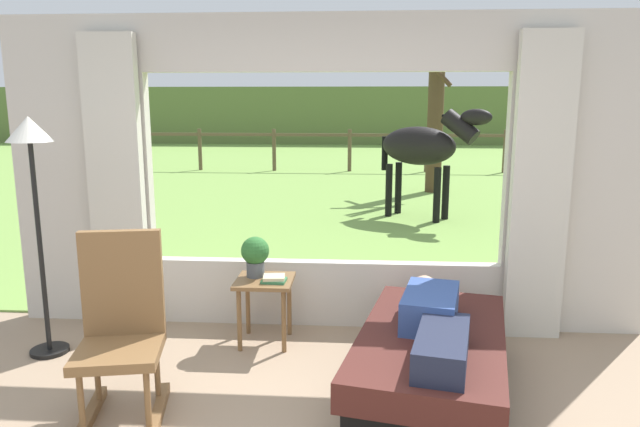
{
  "coord_description": "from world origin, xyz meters",
  "views": [
    {
      "loc": [
        0.3,
        -2.46,
        1.89
      ],
      "look_at": [
        0.0,
        1.8,
        1.05
      ],
      "focal_mm": 32.72,
      "sensor_mm": 36.0,
      "label": 1
    }
  ],
  "objects_px": {
    "book_stack": "(274,279)",
    "pasture_tree": "(436,110)",
    "reclining_person": "(434,320)",
    "side_table": "(265,291)",
    "horse": "(423,147)",
    "rocking_chair": "(121,328)",
    "potted_plant": "(255,254)",
    "floor_lamp_left": "(32,165)",
    "recliner_sofa": "(431,361)"
  },
  "relations": [
    {
      "from": "floor_lamp_left",
      "to": "reclining_person",
      "type": "bearing_deg",
      "value": -9.4
    },
    {
      "from": "recliner_sofa",
      "to": "rocking_chair",
      "type": "xyz_separation_m",
      "value": [
        -1.89,
        -0.38,
        0.33
      ]
    },
    {
      "from": "side_table",
      "to": "floor_lamp_left",
      "type": "relative_size",
      "value": 0.29
    },
    {
      "from": "recliner_sofa",
      "to": "pasture_tree",
      "type": "height_order",
      "value": "pasture_tree"
    },
    {
      "from": "rocking_chair",
      "to": "book_stack",
      "type": "relative_size",
      "value": 5.93
    },
    {
      "from": "reclining_person",
      "to": "floor_lamp_left",
      "type": "relative_size",
      "value": 0.81
    },
    {
      "from": "potted_plant",
      "to": "floor_lamp_left",
      "type": "height_order",
      "value": "floor_lamp_left"
    },
    {
      "from": "recliner_sofa",
      "to": "rocking_chair",
      "type": "height_order",
      "value": "rocking_chair"
    },
    {
      "from": "reclining_person",
      "to": "pasture_tree",
      "type": "xyz_separation_m",
      "value": [
        1.02,
        8.45,
        1.16
      ]
    },
    {
      "from": "side_table",
      "to": "floor_lamp_left",
      "type": "xyz_separation_m",
      "value": [
        -1.61,
        -0.3,
        1.01
      ]
    },
    {
      "from": "side_table",
      "to": "pasture_tree",
      "type": "xyz_separation_m",
      "value": [
        2.23,
        7.68,
        1.26
      ]
    },
    {
      "from": "reclining_person",
      "to": "rocking_chair",
      "type": "distance_m",
      "value": 1.92
    },
    {
      "from": "book_stack",
      "to": "pasture_tree",
      "type": "xyz_separation_m",
      "value": [
        2.14,
        7.74,
        1.14
      ]
    },
    {
      "from": "rocking_chair",
      "to": "book_stack",
      "type": "bearing_deg",
      "value": 42.63
    },
    {
      "from": "potted_plant",
      "to": "horse",
      "type": "bearing_deg",
      "value": 69.9
    },
    {
      "from": "potted_plant",
      "to": "horse",
      "type": "xyz_separation_m",
      "value": [
        1.78,
        4.87,
        0.45
      ]
    },
    {
      "from": "recliner_sofa",
      "to": "book_stack",
      "type": "xyz_separation_m",
      "value": [
        -1.12,
        0.66,
        0.32
      ]
    },
    {
      "from": "floor_lamp_left",
      "to": "pasture_tree",
      "type": "relative_size",
      "value": 0.5
    },
    {
      "from": "horse",
      "to": "pasture_tree",
      "type": "bearing_deg",
      "value": -158.91
    },
    {
      "from": "rocking_chair",
      "to": "side_table",
      "type": "height_order",
      "value": "rocking_chair"
    },
    {
      "from": "recliner_sofa",
      "to": "side_table",
      "type": "xyz_separation_m",
      "value": [
        -1.21,
        0.72,
        0.21
      ]
    },
    {
      "from": "book_stack",
      "to": "pasture_tree",
      "type": "bearing_deg",
      "value": 74.53
    },
    {
      "from": "rocking_chair",
      "to": "horse",
      "type": "xyz_separation_m",
      "value": [
        2.38,
        6.03,
        0.61
      ]
    },
    {
      "from": "rocking_chair",
      "to": "book_stack",
      "type": "distance_m",
      "value": 1.29
    },
    {
      "from": "rocking_chair",
      "to": "potted_plant",
      "type": "relative_size",
      "value": 3.5
    },
    {
      "from": "side_table",
      "to": "pasture_tree",
      "type": "height_order",
      "value": "pasture_tree"
    },
    {
      "from": "reclining_person",
      "to": "book_stack",
      "type": "bearing_deg",
      "value": 159.73
    },
    {
      "from": "recliner_sofa",
      "to": "pasture_tree",
      "type": "distance_m",
      "value": 8.59
    },
    {
      "from": "pasture_tree",
      "to": "potted_plant",
      "type": "bearing_deg",
      "value": -106.83
    },
    {
      "from": "reclining_person",
      "to": "pasture_tree",
      "type": "relative_size",
      "value": 0.4
    },
    {
      "from": "recliner_sofa",
      "to": "potted_plant",
      "type": "xyz_separation_m",
      "value": [
        -1.29,
        0.78,
        0.48
      ]
    },
    {
      "from": "reclining_person",
      "to": "horse",
      "type": "height_order",
      "value": "horse"
    },
    {
      "from": "rocking_chair",
      "to": "potted_plant",
      "type": "bearing_deg",
      "value": 51.53
    },
    {
      "from": "side_table",
      "to": "floor_lamp_left",
      "type": "height_order",
      "value": "floor_lamp_left"
    },
    {
      "from": "reclining_person",
      "to": "book_stack",
      "type": "xyz_separation_m",
      "value": [
        -1.12,
        0.71,
        0.02
      ]
    },
    {
      "from": "side_table",
      "to": "floor_lamp_left",
      "type": "distance_m",
      "value": 1.92
    },
    {
      "from": "side_table",
      "to": "potted_plant",
      "type": "height_order",
      "value": "potted_plant"
    },
    {
      "from": "reclining_person",
      "to": "side_table",
      "type": "bearing_deg",
      "value": 159.52
    },
    {
      "from": "pasture_tree",
      "to": "reclining_person",
      "type": "bearing_deg",
      "value": -96.88
    },
    {
      "from": "rocking_chair",
      "to": "horse",
      "type": "height_order",
      "value": "horse"
    },
    {
      "from": "horse",
      "to": "pasture_tree",
      "type": "xyz_separation_m",
      "value": [
        0.52,
        2.75,
        0.53
      ]
    },
    {
      "from": "pasture_tree",
      "to": "rocking_chair",
      "type": "bearing_deg",
      "value": -108.31
    },
    {
      "from": "recliner_sofa",
      "to": "rocking_chair",
      "type": "distance_m",
      "value": 1.95
    },
    {
      "from": "side_table",
      "to": "pasture_tree",
      "type": "distance_m",
      "value": 8.1
    },
    {
      "from": "rocking_chair",
      "to": "floor_lamp_left",
      "type": "bearing_deg",
      "value": 128.06
    },
    {
      "from": "potted_plant",
      "to": "pasture_tree",
      "type": "bearing_deg",
      "value": 73.17
    },
    {
      "from": "reclining_person",
      "to": "horse",
      "type": "distance_m",
      "value": 5.75
    },
    {
      "from": "pasture_tree",
      "to": "recliner_sofa",
      "type": "bearing_deg",
      "value": -96.92
    },
    {
      "from": "recliner_sofa",
      "to": "floor_lamp_left",
      "type": "height_order",
      "value": "floor_lamp_left"
    },
    {
      "from": "horse",
      "to": "pasture_tree",
      "type": "height_order",
      "value": "pasture_tree"
    }
  ]
}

